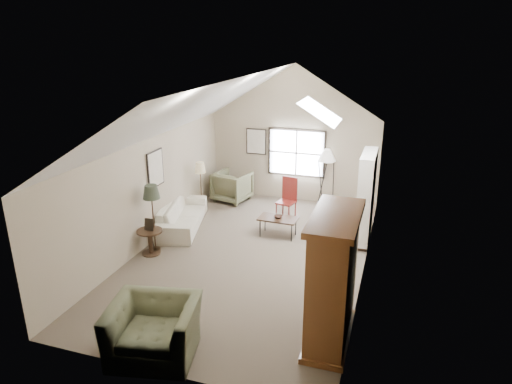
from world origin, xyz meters
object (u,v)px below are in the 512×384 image
(armchair_near, at_px, (154,330))
(side_table, at_px, (150,242))
(armoire, at_px, (332,279))
(side_chair, at_px, (286,199))
(armchair_far, at_px, (232,186))
(sofa, at_px, (182,215))
(coffee_table, at_px, (278,227))

(armchair_near, xyz_separation_m, side_table, (-1.84, 3.02, -0.14))
(armoire, xyz_separation_m, side_chair, (-1.97, 4.78, -0.53))
(side_chair, bearing_deg, armchair_near, -82.20)
(armchair_far, distance_m, side_table, 3.92)
(armchair_far, distance_m, side_chair, 2.09)
(armchair_far, height_order, side_chair, side_chair)
(sofa, distance_m, armchair_near, 4.97)
(armchair_far, relative_size, side_table, 1.68)
(armoire, xyz_separation_m, coffee_table, (-1.87, 3.62, -0.86))
(sofa, xyz_separation_m, armchair_near, (1.84, -4.62, 0.09))
(armoire, xyz_separation_m, armchair_near, (-2.54, -1.22, -0.67))
(sofa, bearing_deg, side_chair, -74.22)
(sofa, distance_m, armchair_far, 2.34)
(armchair_near, distance_m, side_chair, 6.03)
(armchair_near, xyz_separation_m, side_chair, (0.57, 6.00, 0.14))
(armoire, bearing_deg, armchair_near, -154.30)
(armchair_far, bearing_deg, armchair_near, 113.57)
(coffee_table, bearing_deg, side_chair, 94.75)
(armoire, bearing_deg, side_table, 157.72)
(armchair_far, xyz_separation_m, coffee_table, (1.98, -2.05, -0.20))
(coffee_table, height_order, side_table, side_table)
(armoire, xyz_separation_m, armchair_far, (-3.86, 5.67, -0.65))
(coffee_table, xyz_separation_m, side_chair, (-0.10, 1.16, 0.33))
(armchair_near, bearing_deg, armoire, 13.66)
(armoire, distance_m, coffee_table, 4.17)
(sofa, xyz_separation_m, armchair_far, (0.52, 2.28, 0.11))
(armchair_far, relative_size, coffee_table, 1.04)
(sofa, relative_size, coffee_table, 2.46)
(coffee_table, distance_m, side_table, 3.10)
(armoire, relative_size, armchair_near, 1.65)
(side_table, bearing_deg, side_chair, 51.10)
(sofa, distance_m, coffee_table, 2.52)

